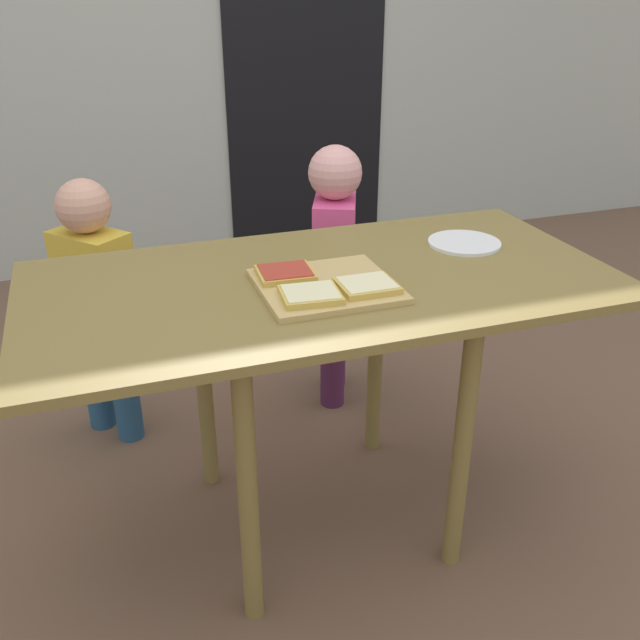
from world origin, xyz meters
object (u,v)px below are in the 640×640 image
pizza_slice_far_left (285,273)px  plate_white_right (464,243)px  pizza_slice_near_right (367,285)px  child_left (97,297)px  dining_table (323,311)px  cutting_board (326,286)px  pizza_slice_near_left (311,295)px  child_right (334,258)px

pizza_slice_far_left → plate_white_right: (0.56, 0.09, -0.02)m
pizza_slice_near_right → child_left: size_ratio=0.15×
dining_table → cutting_board: 0.12m
dining_table → pizza_slice_far_left: pizza_slice_far_left is taller
dining_table → pizza_slice_near_left: 0.19m
pizza_slice_far_left → plate_white_right: size_ratio=0.70×
pizza_slice_far_left → child_left: child_left is taller
dining_table → child_left: (-0.55, 0.66, -0.16)m
pizza_slice_near_right → dining_table: bearing=117.2°
pizza_slice_near_right → pizza_slice_far_left: size_ratio=0.95×
dining_table → cutting_board: size_ratio=4.58×
cutting_board → plate_white_right: 0.50m
plate_white_right → child_left: bearing=150.9°
pizza_slice_near_right → child_left: (-0.61, 0.79, -0.28)m
pizza_slice_near_right → plate_white_right: pizza_slice_near_right is taller
pizza_slice_near_right → plate_white_right: 0.46m
pizza_slice_near_left → child_left: 0.97m
pizza_slice_near_right → child_right: child_right is taller
child_left → child_right: child_right is taller
dining_table → pizza_slice_near_left: pizza_slice_near_left is taller
cutting_board → pizza_slice_far_left: bearing=137.5°
dining_table → plate_white_right: plate_white_right is taller
cutting_board → plate_white_right: cutting_board is taller
pizza_slice_near_right → plate_white_right: size_ratio=0.66×
cutting_board → pizza_slice_near_left: bearing=-131.9°
dining_table → pizza_slice_near_right: 0.19m
pizza_slice_far_left → child_left: 0.84m
plate_white_right → child_left: (-1.01, 0.56, -0.26)m
cutting_board → child_left: bearing=126.1°
cutting_board → child_right: child_right is taller
cutting_board → child_right: 0.80m
pizza_slice_near_left → pizza_slice_far_left: size_ratio=1.02×
dining_table → pizza_slice_far_left: 0.15m
dining_table → pizza_slice_near_right: size_ratio=10.90×
pizza_slice_near_left → plate_white_right: pizza_slice_near_left is taller
child_left → pizza_slice_far_left: bearing=-55.4°
cutting_board → pizza_slice_far_left: 0.11m
child_right → cutting_board: bearing=-111.7°
pizza_slice_near_right → pizza_slice_far_left: 0.21m
pizza_slice_far_left → child_right: 0.77m
pizza_slice_near_right → child_right: (0.20, 0.77, -0.24)m
cutting_board → plate_white_right: bearing=19.6°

